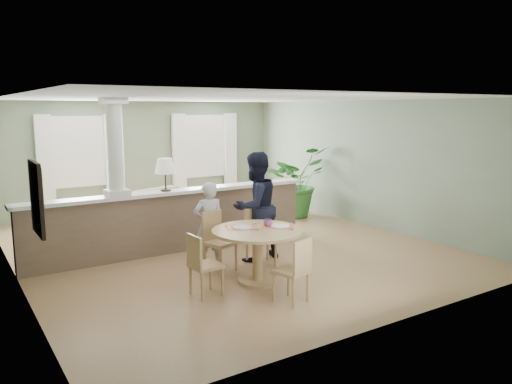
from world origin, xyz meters
TOP-DOWN VIEW (x-y plane):
  - ground at (0.00, 0.00)m, footprint 8.00×8.00m
  - room_shell at (-0.03, 0.63)m, footprint 7.02×8.02m
  - pony_wall at (-0.99, 0.20)m, footprint 5.32×0.38m
  - sofa at (-0.78, 1.80)m, footprint 3.01×1.95m
  - houseplant at (2.70, 1.45)m, footprint 1.71×1.55m
  - dining_table at (-0.54, -1.95)m, footprint 1.32×1.32m
  - chair_far_boy at (-0.76, -1.12)m, footprint 0.53×0.53m
  - chair_far_man at (-0.00, -1.18)m, footprint 0.54×0.54m
  - chair_near at (-0.56, -2.88)m, footprint 0.49×0.49m
  - chair_side at (-1.47, -2.00)m, footprint 0.41×0.41m
  - child_person at (-0.78, -0.87)m, footprint 0.54×0.39m
  - man_person at (0.04, -0.98)m, footprint 1.00×0.84m

SIDE VIEW (x-z plane):
  - ground at x=0.00m, z-range 0.00..0.00m
  - sofa at x=-0.78m, z-range 0.00..0.82m
  - chair_side at x=-1.47m, z-range 0.04..0.91m
  - chair_near at x=-0.56m, z-range 0.05..0.92m
  - chair_far_boy at x=-0.76m, z-range 0.05..0.99m
  - chair_far_man at x=0.00m, z-range 0.05..1.05m
  - dining_table at x=-0.54m, z-range 0.18..1.09m
  - child_person at x=-0.78m, z-range 0.00..1.38m
  - pony_wall at x=-0.99m, z-range -0.64..2.06m
  - houseplant at x=2.70m, z-range 0.00..1.65m
  - man_person at x=0.04m, z-range 0.00..1.82m
  - room_shell at x=-0.03m, z-range 0.46..3.17m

